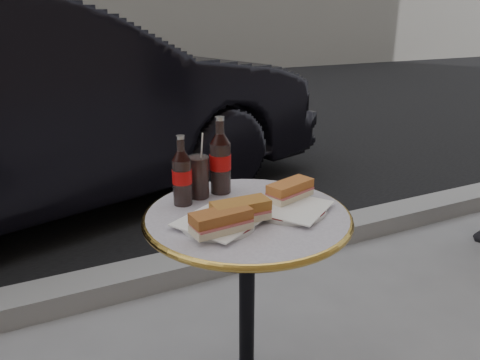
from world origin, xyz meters
name	(u,v)px	position (x,y,z in m)	size (l,w,h in m)	color
asphalt_road	(68,121)	(0.00, 5.00, 0.00)	(40.00, 8.00, 0.00)	black
curb	(167,271)	(0.00, 0.90, 0.05)	(40.00, 0.20, 0.12)	gray
bistro_table	(247,316)	(0.00, 0.00, 0.37)	(0.62, 0.62, 0.73)	#BAB2C4
plate_left	(218,224)	(-0.11, -0.04, 0.74)	(0.21, 0.21, 0.01)	silver
plate_right	(290,209)	(0.12, -0.04, 0.74)	(0.22, 0.22, 0.01)	silver
sandwich_left_a	(221,222)	(-0.13, -0.10, 0.77)	(0.16, 0.08, 0.06)	#9D5727
sandwich_left_b	(241,212)	(-0.05, -0.07, 0.77)	(0.16, 0.08, 0.06)	#A7682A
sandwich_right	(290,191)	(0.15, 0.01, 0.77)	(0.16, 0.07, 0.05)	#B4642D
cola_bottle_left	(182,170)	(-0.15, 0.15, 0.84)	(0.06, 0.06, 0.22)	black
cola_bottle_right	(220,155)	(0.00, 0.19, 0.86)	(0.07, 0.07, 0.25)	black
cola_glass	(199,177)	(-0.08, 0.18, 0.80)	(0.07, 0.07, 0.14)	black
parked_car	(15,109)	(-0.57, 2.19, 0.71)	(4.31, 1.50, 1.42)	black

